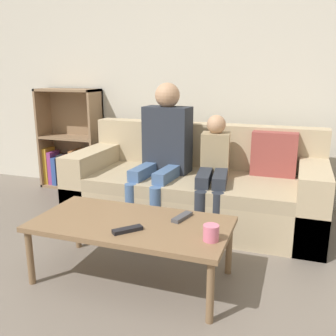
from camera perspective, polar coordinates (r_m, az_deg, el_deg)
The scene contains 9 objects.
wall_back at distance 3.62m, azimuth 8.63°, elevation 15.47°, with size 12.00×0.06×2.60m.
couch at distance 3.18m, azimuth 4.33°, elevation -3.17°, with size 2.07×0.87×0.78m.
bookshelf at distance 4.18m, azimuth -14.34°, elevation 2.40°, with size 0.66×0.28×1.06m.
coffee_table at distance 2.25m, azimuth -5.61°, elevation -8.92°, with size 1.16×0.59×0.37m.
person_adult at distance 3.10m, azimuth -0.62°, elevation 3.71°, with size 0.40×0.63×1.14m.
person_child at distance 2.96m, azimuth 6.96°, elevation 0.07°, with size 0.30×0.63×0.90m.
cup_near at distance 2.00m, azimuth 6.57°, elevation -9.78°, with size 0.08×0.08×0.09m.
tv_remote_0 at distance 2.27m, azimuth 2.17°, elevation -7.47°, with size 0.09×0.18×0.02m.
tv_remote_1 at distance 2.11m, azimuth -6.19°, elevation -9.33°, with size 0.15×0.16×0.02m.
Camera 1 is at (0.69, -0.78, 1.23)m, focal length 40.00 mm.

